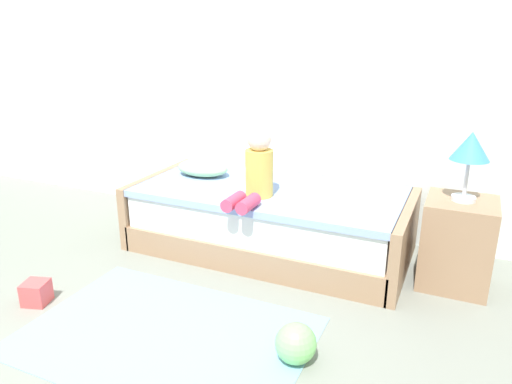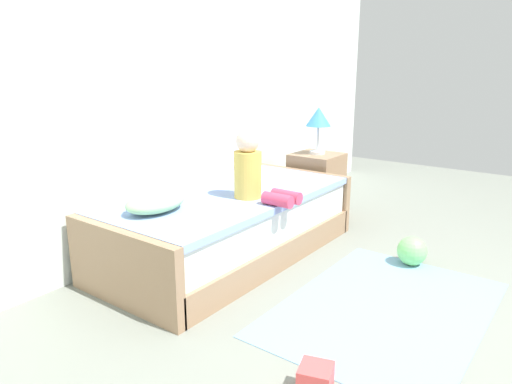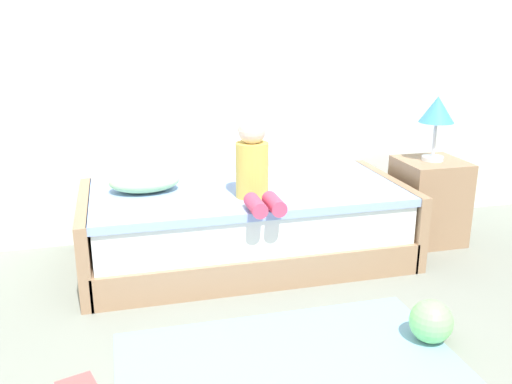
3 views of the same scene
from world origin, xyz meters
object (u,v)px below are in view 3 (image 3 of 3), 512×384
(bed, at_px, (247,225))
(child_figure, at_px, (254,166))
(pillow, at_px, (144,181))
(table_lamp, at_px, (437,113))
(toy_ball, at_px, (431,321))
(nightstand, at_px, (428,201))

(bed, relative_size, child_figure, 4.14)
(bed, height_order, pillow, pillow)
(table_lamp, bearing_deg, toy_ball, -119.78)
(bed, bearing_deg, toy_ball, -61.35)
(bed, bearing_deg, table_lamp, 0.35)
(bed, bearing_deg, nightstand, 0.35)
(nightstand, relative_size, child_figure, 1.18)
(toy_ball, bearing_deg, nightstand, 60.22)
(nightstand, height_order, table_lamp, table_lamp)
(nightstand, distance_m, child_figure, 1.44)
(child_figure, bearing_deg, table_lamp, 9.90)
(child_figure, relative_size, pillow, 1.16)
(bed, height_order, nightstand, nightstand)
(pillow, bearing_deg, toy_ball, -45.05)
(bed, height_order, toy_ball, bed)
(pillow, xyz_separation_m, toy_ball, (1.30, -1.30, -0.46))
(table_lamp, xyz_separation_m, child_figure, (-1.36, -0.24, -0.23))
(table_lamp, distance_m, pillow, 2.03)
(nightstand, xyz_separation_m, child_figure, (-1.36, -0.24, 0.40))
(nightstand, height_order, child_figure, child_figure)
(toy_ball, bearing_deg, table_lamp, 60.22)
(pillow, bearing_deg, bed, -8.84)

